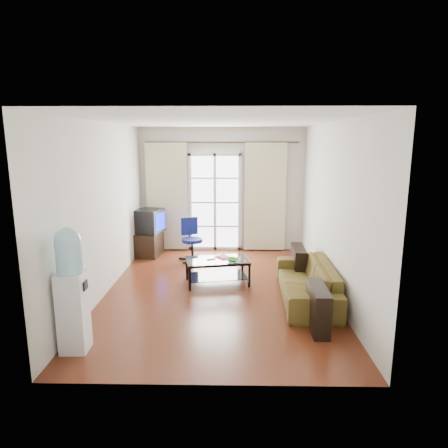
{
  "coord_description": "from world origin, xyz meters",
  "views": [
    {
      "loc": [
        0.21,
        -6.19,
        2.4
      ],
      "look_at": [
        0.09,
        0.35,
        1.04
      ],
      "focal_mm": 32.0,
      "sensor_mm": 36.0,
      "label": 1
    }
  ],
  "objects_px": {
    "sofa": "(307,281)",
    "water_cooler": "(71,288)",
    "task_chair": "(192,248)",
    "coffee_table": "(217,268)",
    "tv_stand": "(149,244)",
    "crt_tv": "(148,221)"
  },
  "relations": [
    {
      "from": "sofa",
      "to": "water_cooler",
      "type": "distance_m",
      "value": 3.42
    },
    {
      "from": "task_chair",
      "to": "water_cooler",
      "type": "relative_size",
      "value": 0.59
    },
    {
      "from": "water_cooler",
      "to": "coffee_table",
      "type": "bearing_deg",
      "value": 53.14
    },
    {
      "from": "tv_stand",
      "to": "task_chair",
      "type": "height_order",
      "value": "task_chair"
    },
    {
      "from": "crt_tv",
      "to": "water_cooler",
      "type": "xyz_separation_m",
      "value": [
        -0.05,
        -4.01,
        0.02
      ]
    },
    {
      "from": "coffee_table",
      "to": "water_cooler",
      "type": "distance_m",
      "value": 2.81
    },
    {
      "from": "coffee_table",
      "to": "sofa",
      "type": "bearing_deg",
      "value": -25.61
    },
    {
      "from": "crt_tv",
      "to": "water_cooler",
      "type": "bearing_deg",
      "value": -75.0
    },
    {
      "from": "crt_tv",
      "to": "sofa",
      "type": "bearing_deg",
      "value": -23.7
    },
    {
      "from": "task_chair",
      "to": "sofa",
      "type": "bearing_deg",
      "value": -67.94
    },
    {
      "from": "sofa",
      "to": "task_chair",
      "type": "bearing_deg",
      "value": -133.93
    },
    {
      "from": "coffee_table",
      "to": "tv_stand",
      "type": "xyz_separation_m",
      "value": [
        -1.52,
        1.7,
        -0.02
      ]
    },
    {
      "from": "coffee_table",
      "to": "tv_stand",
      "type": "relative_size",
      "value": 1.68
    },
    {
      "from": "crt_tv",
      "to": "coffee_table",
      "type": "bearing_deg",
      "value": -33.0
    },
    {
      "from": "crt_tv",
      "to": "task_chair",
      "type": "bearing_deg",
      "value": -6.09
    },
    {
      "from": "coffee_table",
      "to": "task_chair",
      "type": "height_order",
      "value": "task_chair"
    },
    {
      "from": "coffee_table",
      "to": "task_chair",
      "type": "bearing_deg",
      "value": 112.69
    },
    {
      "from": "sofa",
      "to": "coffee_table",
      "type": "distance_m",
      "value": 1.55
    },
    {
      "from": "tv_stand",
      "to": "water_cooler",
      "type": "xyz_separation_m",
      "value": [
        -0.05,
        -3.98,
        0.52
      ]
    },
    {
      "from": "crt_tv",
      "to": "task_chair",
      "type": "relative_size",
      "value": 0.75
    },
    {
      "from": "tv_stand",
      "to": "task_chair",
      "type": "bearing_deg",
      "value": -13.47
    },
    {
      "from": "crt_tv",
      "to": "water_cooler",
      "type": "distance_m",
      "value": 4.01
    }
  ]
}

